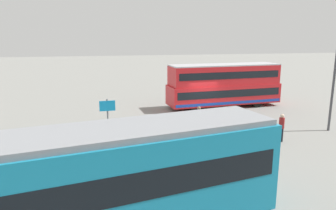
% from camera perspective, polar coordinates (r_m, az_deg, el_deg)
% --- Properties ---
extents(ground_plane, '(160.00, 160.00, 0.00)m').
position_cam_1_polar(ground_plane, '(26.13, 6.85, -1.53)').
color(ground_plane, gray).
extents(double_decker_bus, '(10.32, 3.30, 3.83)m').
position_cam_1_polar(double_decker_bus, '(28.52, 10.12, 3.53)').
color(double_decker_bus, red).
rests_on(double_decker_bus, ground).
extents(tram_yellow, '(15.43, 5.20, 3.53)m').
position_cam_1_polar(tram_yellow, '(10.09, -22.01, -14.62)').
color(tram_yellow, teal).
rests_on(tram_yellow, ground).
extents(pedestrian_near_railing, '(0.35, 0.36, 1.79)m').
position_cam_1_polar(pedestrian_near_railing, '(20.67, 5.63, -2.28)').
color(pedestrian_near_railing, '#4C3F2D').
rests_on(pedestrian_near_railing, ground).
extents(pedestrian_crossing, '(0.40, 0.40, 1.74)m').
position_cam_1_polar(pedestrian_crossing, '(20.00, 19.89, -3.59)').
color(pedestrian_crossing, black).
rests_on(pedestrian_crossing, ground).
extents(pedestrian_railing, '(7.60, 0.23, 1.08)m').
position_cam_1_polar(pedestrian_railing, '(20.27, -1.69, -3.40)').
color(pedestrian_railing, gray).
rests_on(pedestrian_railing, ground).
extents(info_sign, '(0.95, 0.13, 2.55)m').
position_cam_1_polar(info_sign, '(19.42, -10.91, -1.28)').
color(info_sign, slate).
rests_on(info_sign, ground).
extents(street_lamp, '(0.36, 0.36, 7.17)m').
position_cam_1_polar(street_lamp, '(23.23, 28.07, 5.81)').
color(street_lamp, '#4C4C51').
rests_on(street_lamp, ground).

